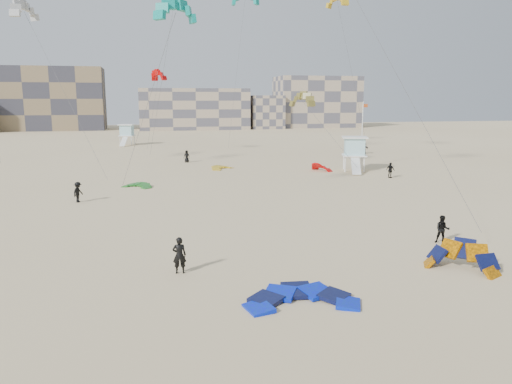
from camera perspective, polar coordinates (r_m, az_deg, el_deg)
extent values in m
plane|color=beige|center=(25.29, -0.79, -9.92)|extent=(320.00, 320.00, 0.00)
imported|color=black|center=(26.09, -8.75, -7.15)|extent=(0.74, 0.52, 1.93)
imported|color=black|center=(33.14, 20.54, -4.03)|extent=(1.08, 1.01, 1.77)
imported|color=black|center=(46.04, -19.67, -0.01)|extent=(1.13, 1.33, 1.79)
imported|color=black|center=(58.92, 15.11, 2.42)|extent=(0.93, 1.11, 1.78)
imported|color=black|center=(71.77, -7.93, 4.06)|extent=(0.95, 0.73, 1.73)
imported|color=black|center=(84.63, 12.26, 4.94)|extent=(1.34, 1.76, 1.86)
cylinder|color=#3F3F3F|center=(44.05, -12.36, 9.52)|extent=(4.95, 6.45, 14.48)
cylinder|color=#3F3F3F|center=(40.39, 14.17, 15.82)|extent=(3.37, 21.66, 23.56)
cylinder|color=#3F3F3F|center=(56.29, -21.08, 10.61)|extent=(8.44, 9.76, 17.18)
cylinder|color=#3F3F3F|center=(70.35, -10.28, 15.05)|extent=(5.11, 5.58, 27.14)
cylinder|color=#3F3F3F|center=(63.19, 8.23, 6.80)|extent=(3.77, 9.76, 7.69)
cylinder|color=#3F3F3F|center=(78.93, 11.04, 12.56)|extent=(6.49, 1.70, 21.79)
cylinder|color=#3F3F3F|center=(83.84, -2.23, 13.38)|extent=(3.76, 4.19, 24.02)
cylinder|color=#3F3F3F|center=(81.48, -11.72, 8.83)|extent=(2.26, 0.69, 11.45)
cube|color=white|center=(63.81, 11.15, 4.15)|extent=(3.70, 3.70, 0.15)
cube|color=#A1D3DC|center=(63.70, 11.19, 5.14)|extent=(3.04, 3.04, 2.09)
cube|color=white|center=(63.61, 11.22, 6.16)|extent=(3.83, 3.83, 0.17)
cube|color=white|center=(61.38, 12.17, 2.91)|extent=(1.93, 3.14, 1.73)
cube|color=white|center=(101.59, -14.52, 6.26)|extent=(3.33, 3.33, 0.14)
cube|color=#A1D3DC|center=(101.53, -14.55, 6.85)|extent=(2.73, 2.73, 1.98)
cube|color=white|center=(101.47, -14.58, 7.46)|extent=(3.45, 3.45, 0.16)
cube|color=white|center=(99.00, -14.54, 5.60)|extent=(1.60, 2.96, 1.64)
cylinder|color=white|center=(67.13, 12.02, 6.42)|extent=(0.11, 0.11, 8.57)
cube|color=#C04A19|center=(67.11, 12.40, 9.61)|extent=(0.64, 0.02, 0.43)
cube|color=#7A6649|center=(159.20, -22.05, 9.84)|extent=(28.00, 14.00, 18.00)
cube|color=tan|center=(153.94, -7.18, 9.40)|extent=(32.00, 16.00, 12.00)
cube|color=tan|center=(164.60, 6.96, 10.17)|extent=(26.00, 14.00, 16.00)
cube|color=tan|center=(155.67, 1.09, 9.12)|extent=(10.00, 10.00, 10.00)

